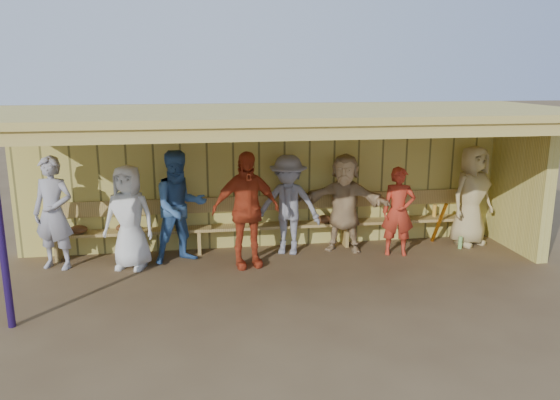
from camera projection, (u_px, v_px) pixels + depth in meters
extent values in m
plane|color=brown|center=(283.00, 270.00, 8.57)|extent=(90.00, 90.00, 0.00)
imported|color=#9B99A1|center=(54.00, 213.00, 8.47)|extent=(0.76, 0.61, 1.79)
imported|color=silver|center=(129.00, 217.00, 8.50)|extent=(0.93, 0.74, 1.65)
imported|color=#38629C|center=(180.00, 207.00, 8.76)|extent=(1.08, 0.96, 1.83)
imported|color=#B83D1D|center=(246.00, 210.00, 8.55)|extent=(1.15, 0.65, 1.85)
imported|color=gray|center=(288.00, 205.00, 9.18)|extent=(1.24, 0.96, 1.70)
imported|color=tan|center=(344.00, 203.00, 9.33)|extent=(1.64, 1.06, 1.69)
imported|color=#BA321D|center=(398.00, 212.00, 9.14)|extent=(0.62, 0.49, 1.50)
imported|color=tan|center=(472.00, 196.00, 9.67)|extent=(1.01, 0.82, 1.78)
cube|color=#D2C259|center=(271.00, 179.00, 9.59)|extent=(8.60, 0.20, 2.40)
cube|color=#D2C259|center=(520.00, 181.00, 9.36)|extent=(0.20, 1.62, 2.40)
cube|color=#D1B655|center=(284.00, 113.00, 8.00)|extent=(8.80, 3.20, 0.10)
cube|color=#D1B655|center=(304.00, 133.00, 6.59)|extent=(8.80, 0.10, 0.18)
cube|color=#D1B655|center=(10.00, 126.00, 7.45)|extent=(0.08, 3.00, 0.16)
cube|color=#D1B655|center=(82.00, 125.00, 7.60)|extent=(0.08, 3.00, 0.16)
cube|color=#D1B655|center=(152.00, 124.00, 7.74)|extent=(0.08, 3.00, 0.16)
cube|color=#D1B655|center=(219.00, 123.00, 7.89)|extent=(0.08, 3.00, 0.16)
cube|color=#D1B655|center=(284.00, 122.00, 8.03)|extent=(0.08, 3.00, 0.16)
cube|color=#D1B655|center=(346.00, 121.00, 8.18)|extent=(0.08, 3.00, 0.16)
cube|color=#D1B655|center=(406.00, 121.00, 8.32)|extent=(0.08, 3.00, 0.16)
cube|color=#D1B655|center=(465.00, 120.00, 8.47)|extent=(0.08, 3.00, 0.16)
cube|color=#D1B655|center=(521.00, 119.00, 8.61)|extent=(0.08, 3.00, 0.16)
cylinder|color=navy|center=(1.00, 233.00, 6.40)|extent=(0.09, 0.09, 2.40)
cube|color=tan|center=(274.00, 226.00, 9.49)|extent=(7.60, 0.32, 0.05)
cube|color=tan|center=(272.00, 203.00, 9.56)|extent=(7.60, 0.04, 0.26)
cube|color=tan|center=(58.00, 248.00, 8.99)|extent=(0.06, 0.29, 0.40)
cube|color=tan|center=(199.00, 241.00, 9.34)|extent=(0.06, 0.29, 0.40)
cube|color=tan|center=(345.00, 235.00, 9.74)|extent=(0.06, 0.29, 0.40)
cube|color=tan|center=(466.00, 229.00, 10.09)|extent=(0.06, 0.29, 0.40)
cylinder|color=orange|center=(439.00, 223.00, 9.75)|extent=(0.13, 0.41, 0.80)
sphere|color=orange|center=(473.00, 240.00, 9.94)|extent=(0.08, 0.08, 0.08)
ellipsoid|color=#593319|center=(78.00, 230.00, 8.92)|extent=(0.30, 0.24, 0.14)
ellipsoid|color=#593319|center=(125.00, 228.00, 9.04)|extent=(0.30, 0.24, 0.14)
ellipsoid|color=#593319|center=(324.00, 219.00, 9.55)|extent=(0.30, 0.24, 0.14)
cylinder|color=#95D86C|center=(344.00, 214.00, 9.70)|extent=(0.07, 0.07, 0.22)
cylinder|color=gold|center=(435.00, 211.00, 9.96)|extent=(0.07, 0.07, 0.22)
cylinder|color=#83C060|center=(460.00, 243.00, 9.57)|extent=(0.07, 0.07, 0.22)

